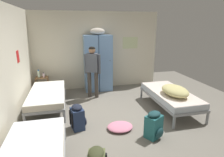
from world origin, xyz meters
TOP-DOWN VIEW (x-y plane):
  - ground_plane at (0.00, 0.00)m, footprint 8.02×8.02m
  - room_backdrop at (-1.15, 1.18)m, footprint 4.36×5.07m
  - locker_bank at (-0.01, 2.23)m, footprint 0.90×0.55m
  - shelf_unit at (-1.82, 2.20)m, footprint 0.38×0.30m
  - bed_left_front at (-1.57, -1.45)m, footprint 0.90×1.90m
  - bed_left_rear at (-1.57, 1.05)m, footprint 0.90×1.90m
  - bed_right at (1.57, 0.25)m, footprint 0.90×1.90m
  - bedding_heap at (1.53, -0.00)m, footprint 0.56×0.83m
  - person_traveler at (-0.28, 1.57)m, footprint 0.46×0.31m
  - water_bottle at (-1.90, 2.22)m, footprint 0.08×0.08m
  - lotion_bottle at (-1.75, 2.16)m, footprint 0.06×0.06m
  - backpack_navy at (-0.86, -0.18)m, footprint 0.38×0.36m
  - backpack_teal at (0.59, -0.86)m, footprint 0.40×0.41m
  - clothes_pile_pink at (0.02, -0.42)m, footprint 0.55×0.48m

SIDE VIEW (x-z plane):
  - ground_plane at x=0.00m, z-range 0.00..0.00m
  - clothes_pile_pink at x=0.02m, z-range 0.00..0.11m
  - backpack_navy at x=-0.86m, z-range -0.02..0.53m
  - backpack_teal at x=0.59m, z-range -0.02..0.53m
  - shelf_unit at x=-1.82m, z-range 0.06..0.63m
  - bed_left_front at x=-1.57m, z-range 0.14..0.63m
  - bed_left_rear at x=-1.57m, z-range 0.14..0.63m
  - bed_right at x=1.57m, z-range 0.14..0.63m
  - bedding_heap at x=1.53m, z-range 0.49..0.72m
  - lotion_bottle at x=-1.75m, z-range 0.56..0.72m
  - water_bottle at x=-1.90m, z-range 0.56..0.80m
  - person_traveler at x=-0.28m, z-range 0.16..1.72m
  - locker_bank at x=-0.01m, z-range -0.07..2.00m
  - room_backdrop at x=-1.15m, z-range 0.00..2.59m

